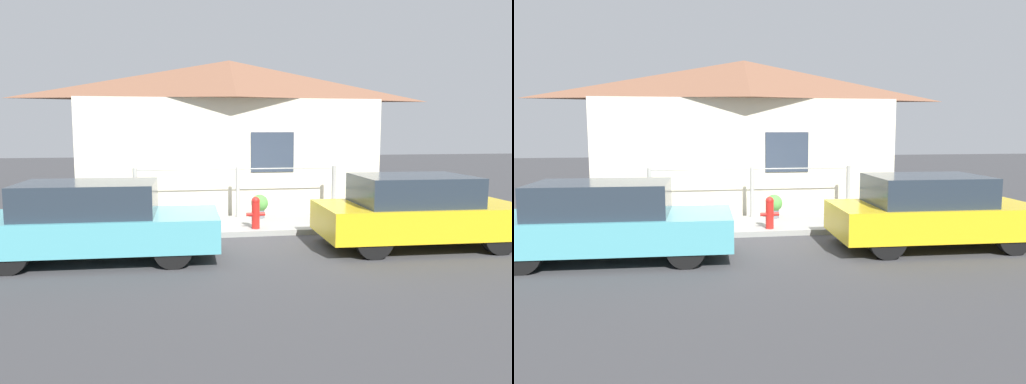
# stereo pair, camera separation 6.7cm
# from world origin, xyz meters

# --- Properties ---
(ground_plane) EXTENTS (60.00, 60.00, 0.00)m
(ground_plane) POSITION_xyz_m (0.00, 0.00, 0.00)
(ground_plane) COLOR #38383A
(sidewalk) EXTENTS (24.00, 1.91, 0.11)m
(sidewalk) POSITION_xyz_m (0.00, 0.96, 0.06)
(sidewalk) COLOR gray
(sidewalk) RESTS_ON ground_plane
(house) EXTENTS (8.08, 2.23, 4.02)m
(house) POSITION_xyz_m (0.00, 3.31, 3.24)
(house) COLOR beige
(house) RESTS_ON ground_plane
(fence) EXTENTS (4.90, 0.10, 1.21)m
(fence) POSITION_xyz_m (0.00, 1.76, 0.78)
(fence) COLOR #999993
(fence) RESTS_ON sidewalk
(car_left) EXTENTS (4.10, 1.79, 1.34)m
(car_left) POSITION_xyz_m (-2.84, -1.35, 0.67)
(car_left) COLOR teal
(car_left) RESTS_ON ground_plane
(car_right) EXTENTS (3.84, 1.88, 1.36)m
(car_right) POSITION_xyz_m (3.01, -1.35, 0.69)
(car_right) COLOR gold
(car_right) RESTS_ON ground_plane
(fire_hydrant) EXTENTS (0.40, 0.18, 0.69)m
(fire_hydrant) POSITION_xyz_m (0.19, 0.29, 0.47)
(fire_hydrant) COLOR red
(fire_hydrant) RESTS_ON sidewalk
(potted_plant_near_hydrant) EXTENTS (0.41, 0.41, 0.56)m
(potted_plant_near_hydrant) POSITION_xyz_m (0.49, 1.54, 0.44)
(potted_plant_near_hydrant) COLOR slate
(potted_plant_near_hydrant) RESTS_ON sidewalk
(potted_plant_by_fence) EXTENTS (0.45, 0.45, 0.57)m
(potted_plant_by_fence) POSITION_xyz_m (-2.48, 1.13, 0.44)
(potted_plant_by_fence) COLOR brown
(potted_plant_by_fence) RESTS_ON sidewalk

